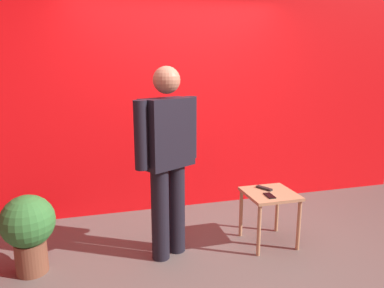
{
  "coord_description": "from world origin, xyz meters",
  "views": [
    {
      "loc": [
        -0.96,
        -2.71,
        1.71
      ],
      "look_at": [
        -0.05,
        0.55,
        0.98
      ],
      "focal_mm": 32.85,
      "sensor_mm": 36.0,
      "label": 1
    }
  ],
  "objects": [
    {
      "name": "cell_phone",
      "position": [
        0.59,
        0.11,
        0.54
      ],
      "size": [
        0.08,
        0.15,
        0.01
      ],
      "primitive_type": "cube",
      "rotation": [
        0.0,
        0.0,
        -0.05
      ],
      "color": "black",
      "rests_on": "side_table"
    },
    {
      "name": "tv_remote",
      "position": [
        0.63,
        0.3,
        0.54
      ],
      "size": [
        0.12,
        0.17,
        0.02
      ],
      "primitive_type": "cube",
      "rotation": [
        0.0,
        0.0,
        0.5
      ],
      "color": "black",
      "rests_on": "side_table"
    },
    {
      "name": "standing_person",
      "position": [
        -0.36,
        0.26,
        0.97
      ],
      "size": [
        0.65,
        0.43,
        1.73
      ],
      "color": "black",
      "rests_on": "ground_plane"
    },
    {
      "name": "potted_plant",
      "position": [
        -1.55,
        0.28,
        0.41
      ],
      "size": [
        0.44,
        0.44,
        0.69
      ],
      "color": "brown",
      "rests_on": "ground_plane"
    },
    {
      "name": "back_wall_red",
      "position": [
        0.0,
        1.43,
        1.56
      ],
      "size": [
        6.36,
        0.12,
        3.12
      ],
      "primitive_type": "cube",
      "color": "red",
      "rests_on": "ground_plane"
    },
    {
      "name": "side_table",
      "position": [
        0.64,
        0.2,
        0.44
      ],
      "size": [
        0.47,
        0.47,
        0.53
      ],
      "color": "tan",
      "rests_on": "ground_plane"
    },
    {
      "name": "ground_plane",
      "position": [
        0.0,
        0.0,
        0.0
      ],
      "size": [
        12.0,
        12.0,
        0.0
      ],
      "primitive_type": "plane",
      "color": "#59544F"
    }
  ]
}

